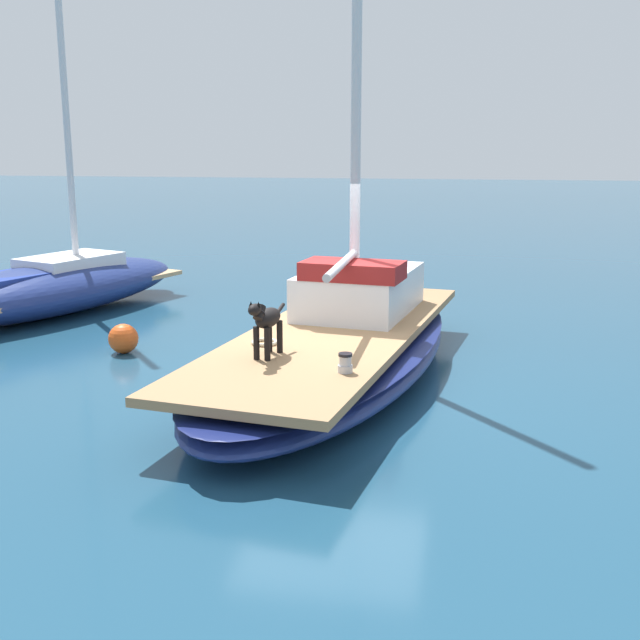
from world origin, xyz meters
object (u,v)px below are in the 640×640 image
Objects in this scene: deck_winch at (345,363)px; coiled_rope at (265,342)px; dog_black at (266,321)px; moored_boat_port_side at (52,285)px; mooring_buoy at (123,339)px; sailboat_main at (334,354)px.

deck_winch is 0.65× the size of coiled_rope.
coiled_rope is at bearing 107.21° from dog_black.
coiled_rope is 0.04× the size of moored_boat_port_side.
dog_black is at bearing -37.80° from mooring_buoy.
coiled_rope is 3.04m from mooring_buoy.
sailboat_main reaches higher than mooring_buoy.
mooring_buoy is (-2.57, 1.56, -0.46)m from coiled_rope.
coiled_rope is 0.74× the size of mooring_buoy.
dog_black is at bearing -109.80° from sailboat_main.
moored_boat_port_side is at bearing 135.78° from mooring_buoy.
coiled_rope is at bearing -38.18° from moored_boat_port_side.
moored_boat_port_side is (-5.71, 3.04, 0.18)m from sailboat_main.
deck_winch is (0.97, -0.44, -0.32)m from dog_black.
sailboat_main is at bearing 103.11° from deck_winch.
coiled_rope reaches higher than mooring_buoy.
mooring_buoy is at bearing 168.55° from sailboat_main.
sailboat_main is 8.03× the size of dog_black.
sailboat_main is 6.47m from moored_boat_port_side.
deck_winch is at bearing -38.78° from moored_boat_port_side.
sailboat_main is 1.19m from coiled_rope.
moored_boat_port_side is at bearing 139.02° from dog_black.
moored_boat_port_side reaches higher than deck_winch.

